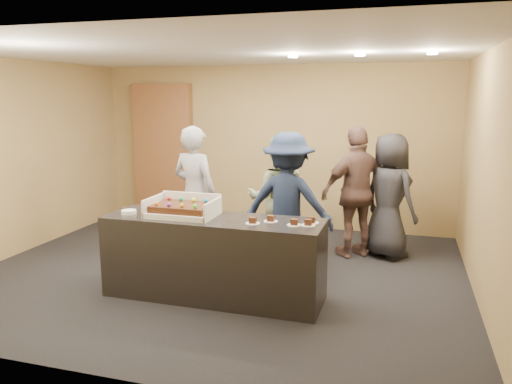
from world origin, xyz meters
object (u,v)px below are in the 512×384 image
(person_navy_man, at_px, (288,203))
(person_brown_extra, at_px, (357,192))
(person_server_grey, at_px, (195,194))
(person_sage_man, at_px, (277,199))
(serving_counter, at_px, (214,258))
(storage_cabinet, at_px, (163,152))
(plate_stack, at_px, (129,212))
(person_dark_suit, at_px, (389,196))
(sheet_cake, at_px, (182,207))
(cake_box, at_px, (184,211))

(person_navy_man, relative_size, person_brown_extra, 0.98)
(person_server_grey, height_order, person_sage_man, person_server_grey)
(serving_counter, distance_m, storage_cabinet, 3.91)
(plate_stack, height_order, person_navy_man, person_navy_man)
(plate_stack, relative_size, person_dark_suit, 0.10)
(storage_cabinet, height_order, plate_stack, storage_cabinet)
(sheet_cake, relative_size, plate_stack, 3.78)
(cake_box, bearing_deg, sheet_cake, -90.99)
(person_brown_extra, bearing_deg, person_dark_suit, 157.91)
(plate_stack, distance_m, person_server_grey, 1.29)
(person_navy_man, xyz_separation_m, person_dark_suit, (1.19, 0.95, -0.03))
(cake_box, xyz_separation_m, person_navy_man, (0.94, 1.05, -0.07))
(sheet_cake, bearing_deg, person_dark_suit, 43.62)
(serving_counter, distance_m, sheet_cake, 0.65)
(person_sage_man, height_order, person_dark_suit, person_dark_suit)
(person_server_grey, height_order, person_dark_suit, person_server_grey)
(sheet_cake, bearing_deg, cake_box, 89.01)
(person_dark_suit, bearing_deg, cake_box, 83.91)
(cake_box, height_order, plate_stack, cake_box)
(person_dark_suit, bearing_deg, sheet_cake, 84.29)
(serving_counter, height_order, plate_stack, plate_stack)
(cake_box, distance_m, person_navy_man, 1.41)
(person_server_grey, xyz_separation_m, person_sage_man, (1.07, 0.28, -0.06))
(serving_counter, distance_m, person_brown_extra, 2.40)
(cake_box, bearing_deg, serving_counter, -4.38)
(serving_counter, distance_m, person_navy_man, 1.30)
(person_server_grey, height_order, person_navy_man, person_server_grey)
(person_server_grey, bearing_deg, storage_cabinet, -39.65)
(plate_stack, distance_m, person_navy_man, 1.94)
(person_dark_suit, bearing_deg, serving_counter, 89.50)
(plate_stack, relative_size, person_navy_man, 0.09)
(sheet_cake, height_order, person_server_grey, person_server_grey)
(plate_stack, xyz_separation_m, person_dark_suit, (2.75, 2.11, -0.07))
(sheet_cake, distance_m, person_server_grey, 1.25)
(person_server_grey, bearing_deg, sheet_cake, 121.07)
(plate_stack, xyz_separation_m, person_sage_man, (1.32, 1.55, -0.08))
(person_navy_man, bearing_deg, person_sage_man, -57.49)
(serving_counter, distance_m, person_sage_man, 1.56)
(person_sage_man, xyz_separation_m, person_brown_extra, (1.01, 0.45, 0.06))
(cake_box, xyz_separation_m, person_server_grey, (-0.37, 1.16, -0.04))
(serving_counter, xyz_separation_m, person_sage_man, (0.34, 1.47, 0.39))
(plate_stack, height_order, person_brown_extra, person_brown_extra)
(storage_cabinet, distance_m, person_dark_suit, 4.13)
(person_server_grey, distance_m, person_navy_man, 1.31)
(storage_cabinet, relative_size, person_sage_man, 1.43)
(serving_counter, xyz_separation_m, person_dark_suit, (1.78, 2.03, 0.40))
(plate_stack, relative_size, person_sage_man, 0.10)
(cake_box, relative_size, plate_stack, 4.43)
(storage_cabinet, height_order, sheet_cake, storage_cabinet)
(person_navy_man, bearing_deg, cake_box, 49.64)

